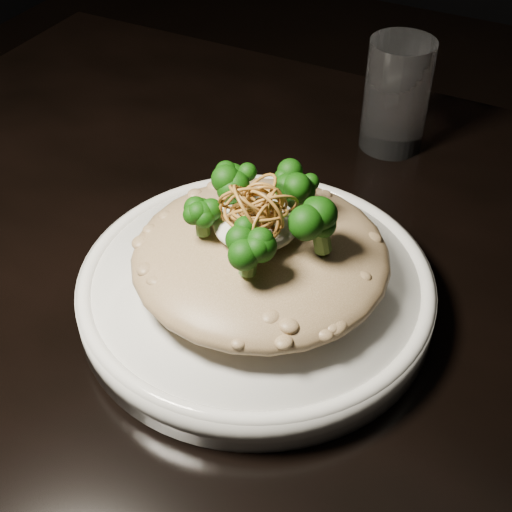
{
  "coord_description": "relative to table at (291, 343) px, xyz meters",
  "views": [
    {
      "loc": [
        0.18,
        -0.43,
        1.19
      ],
      "look_at": [
        -0.02,
        -0.04,
        0.81
      ],
      "focal_mm": 50.0,
      "sensor_mm": 36.0,
      "label": 1
    }
  ],
  "objects": [
    {
      "name": "table",
      "position": [
        0.0,
        0.0,
        0.0
      ],
      "size": [
        1.1,
        0.8,
        0.75
      ],
      "color": "black",
      "rests_on": "ground"
    },
    {
      "name": "shallots",
      "position": [
        -0.01,
        -0.04,
        0.2
      ],
      "size": [
        0.06,
        0.06,
        0.04
      ],
      "primitive_type": null,
      "color": "brown",
      "rests_on": "cheese"
    },
    {
      "name": "risotto",
      "position": [
        -0.01,
        -0.04,
        0.14
      ],
      "size": [
        0.21,
        0.21,
        0.05
      ],
      "primitive_type": "ellipsoid",
      "color": "brown",
      "rests_on": "plate"
    },
    {
      "name": "cheese",
      "position": [
        -0.02,
        -0.04,
        0.17
      ],
      "size": [
        0.07,
        0.07,
        0.02
      ],
      "primitive_type": "ellipsoid",
      "color": "white",
      "rests_on": "risotto"
    },
    {
      "name": "plate",
      "position": [
        -0.02,
        -0.04,
        0.1
      ],
      "size": [
        0.3,
        0.3,
        0.03
      ],
      "primitive_type": "cylinder",
      "color": "white",
      "rests_on": "table"
    },
    {
      "name": "broccoli",
      "position": [
        -0.02,
        -0.04,
        0.19
      ],
      "size": [
        0.14,
        0.14,
        0.05
      ],
      "primitive_type": null,
      "color": "black",
      "rests_on": "risotto"
    },
    {
      "name": "drinking_glass",
      "position": [
        0.0,
        0.26,
        0.14
      ],
      "size": [
        0.08,
        0.08,
        0.12
      ],
      "primitive_type": "cylinder",
      "rotation": [
        0.0,
        0.0,
        0.14
      ],
      "color": "white",
      "rests_on": "table"
    }
  ]
}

